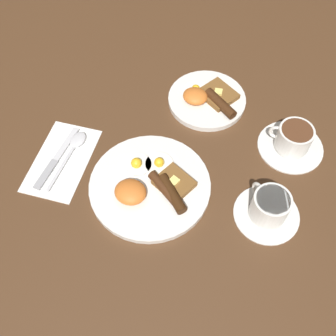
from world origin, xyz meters
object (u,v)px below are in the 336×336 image
object	(u,v)px
knife	(55,161)
spoon	(75,145)
breakfast_plate_near	(151,185)
teacup_near	(269,208)
teacup_far	(293,140)
breakfast_plate_far	(207,99)

from	to	relation	value
knife	spoon	distance (m)	0.06
breakfast_plate_near	knife	bearing A→B (deg)	-175.28
teacup_near	spoon	xyz separation A→B (m)	(-0.49, 0.00, -0.02)
teacup_far	knife	bearing A→B (deg)	-153.59
breakfast_plate_far	teacup_far	distance (m)	0.25
spoon	teacup_near	bearing A→B (deg)	-92.75
teacup_near	breakfast_plate_near	bearing A→B (deg)	-172.81
breakfast_plate_far	spoon	distance (m)	0.37
knife	spoon	world-z (taller)	spoon
breakfast_plate_near	teacup_far	bearing A→B (deg)	40.80
teacup_far	teacup_near	bearing A→B (deg)	-92.57
teacup_far	spoon	xyz separation A→B (m)	(-0.50, -0.20, -0.02)
teacup_far	knife	xyz separation A→B (m)	(-0.52, -0.26, -0.02)
teacup_far	breakfast_plate_far	bearing A→B (deg)	164.76
breakfast_plate_near	teacup_near	size ratio (longest dim) A/B	1.91
breakfast_plate_near	knife	world-z (taller)	breakfast_plate_near
breakfast_plate_far	spoon	bearing A→B (deg)	-134.02
spoon	knife	bearing A→B (deg)	156.92
breakfast_plate_far	teacup_near	bearing A→B (deg)	-49.35
teacup_near	teacup_far	size ratio (longest dim) A/B	0.91
breakfast_plate_far	teacup_far	world-z (taller)	teacup_far
breakfast_plate_far	spoon	size ratio (longest dim) A/B	1.14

